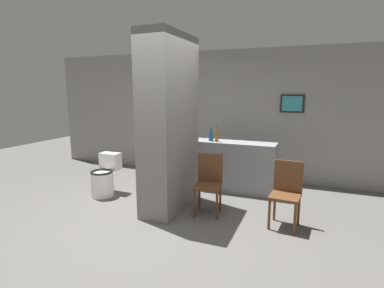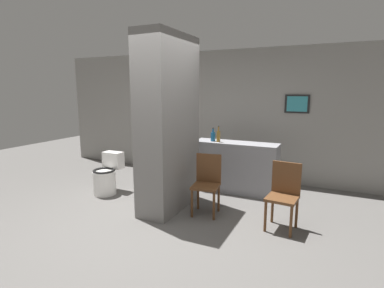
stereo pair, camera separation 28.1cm
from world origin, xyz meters
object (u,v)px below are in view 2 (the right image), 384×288
Objects in this scene: toilet at (107,177)px; bottle_tall at (218,136)px; chair_near_pillar at (207,181)px; chair_by_doorway at (284,193)px; bicycle at (179,165)px.

bottle_tall reaches higher than toilet.
toilet is 2.40× the size of bottle_tall.
chair_by_doorway is (1.10, -0.03, 0.00)m from chair_near_pillar.
chair_near_pillar is at bearing -0.82° from toilet.
bicycle is at bearing 124.87° from chair_near_pillar.
chair_by_doorway is 2.46m from bicycle.
bicycle reaches higher than toilet.
bottle_tall is at bearing 29.97° from toilet.
toilet is 2.10m from bottle_tall.
bottle_tall is (0.86, -0.11, 0.66)m from bicycle.
bicycle is 1.09m from bottle_tall.
bottle_tall reaches higher than chair_by_doorway.
chair_by_doorway is 0.56× the size of bicycle.
bottle_tall is (-1.31, 1.05, 0.52)m from chair_by_doorway.
bottle_tall is at bearing -7.59° from bicycle.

